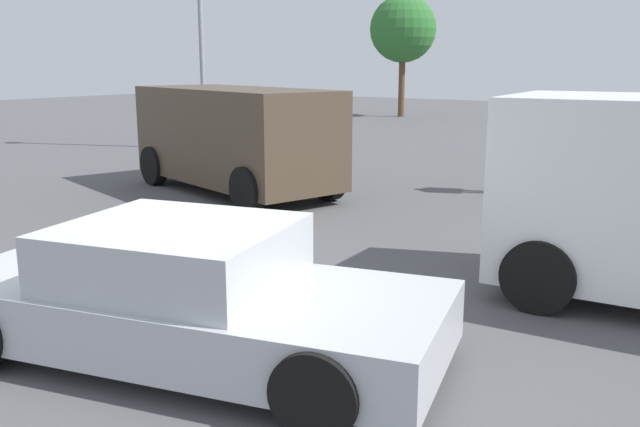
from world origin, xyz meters
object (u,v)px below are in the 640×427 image
object	(u,v)px
sedan_foreground	(186,296)
suv_dark	(235,136)
dog	(139,241)
pedestrian	(500,143)

from	to	relation	value
sedan_foreground	suv_dark	xyz separation A→B (m)	(-4.74, 6.06, 0.56)
dog	pedestrian	size ratio (longest dim) A/B	0.37
suv_dark	pedestrian	world-z (taller)	suv_dark
dog	suv_dark	size ratio (longest dim) A/B	0.12
suv_dark	pedestrian	xyz separation A→B (m)	(4.30, 2.82, -0.12)
pedestrian	sedan_foreground	bearing A→B (deg)	75.28
dog	pedestrian	xyz separation A→B (m)	(2.16, 7.14, 0.72)
sedan_foreground	pedestrian	world-z (taller)	pedestrian
dog	suv_dark	bearing A→B (deg)	137.25
sedan_foreground	dog	bearing A→B (deg)	132.83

